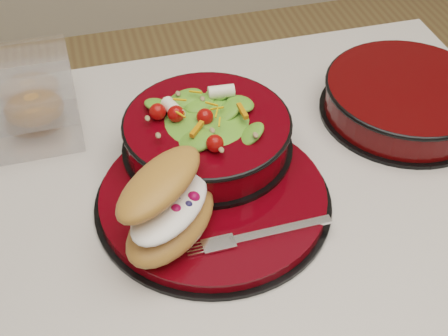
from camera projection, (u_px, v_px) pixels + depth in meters
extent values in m
cube|color=beige|center=(115.00, 240.00, 0.80)|extent=(1.24, 0.74, 0.04)
cylinder|color=black|center=(213.00, 201.00, 0.81)|extent=(0.31, 0.31, 0.01)
cylinder|color=#500207|center=(213.00, 196.00, 0.81)|extent=(0.29, 0.29, 0.01)
torus|color=black|center=(223.00, 198.00, 0.80)|extent=(0.17, 0.17, 0.01)
cylinder|color=black|center=(207.00, 147.00, 0.86)|extent=(0.24, 0.24, 0.01)
cylinder|color=#500207|center=(207.00, 133.00, 0.85)|extent=(0.22, 0.22, 0.04)
torus|color=black|center=(207.00, 123.00, 0.83)|extent=(0.23, 0.23, 0.01)
ellipsoid|color=#448625|center=(207.00, 124.00, 0.83)|extent=(0.19, 0.19, 0.08)
sphere|color=#B80B07|center=(241.00, 93.00, 0.81)|extent=(0.02, 0.02, 0.02)
sphere|color=#B80B07|center=(198.00, 78.00, 0.84)|extent=(0.02, 0.02, 0.02)
sphere|color=#B80B07|center=(171.00, 104.00, 0.80)|extent=(0.02, 0.02, 0.02)
sphere|color=#B80B07|center=(215.00, 120.00, 0.77)|extent=(0.02, 0.02, 0.02)
cylinder|color=silver|center=(221.00, 77.00, 0.84)|extent=(0.04, 0.04, 0.02)
cylinder|color=silver|center=(172.00, 95.00, 0.81)|extent=(0.04, 0.03, 0.02)
cube|color=orange|center=(196.00, 115.00, 0.78)|extent=(0.03, 0.03, 0.01)
cube|color=orange|center=(243.00, 97.00, 0.81)|extent=(0.03, 0.02, 0.01)
ellipsoid|color=#BF763A|center=(171.00, 223.00, 0.74)|extent=(0.16, 0.16, 0.04)
ellipsoid|color=white|center=(170.00, 208.00, 0.72)|extent=(0.14, 0.14, 0.02)
ellipsoid|color=#BF763A|center=(165.00, 182.00, 0.72)|extent=(0.15, 0.15, 0.04)
sphere|color=#AE0C38|center=(150.00, 209.00, 0.71)|extent=(0.02, 0.02, 0.02)
sphere|color=#AE0C38|center=(176.00, 210.00, 0.71)|extent=(0.02, 0.02, 0.02)
sphere|color=#AE0C38|center=(193.00, 197.00, 0.72)|extent=(0.02, 0.02, 0.02)
sphere|color=#191947|center=(161.00, 202.00, 0.72)|extent=(0.01, 0.01, 0.01)
sphere|color=#191947|center=(180.00, 201.00, 0.72)|extent=(0.01, 0.01, 0.01)
sphere|color=#191947|center=(170.00, 207.00, 0.71)|extent=(0.01, 0.01, 0.01)
sphere|color=#191947|center=(188.00, 205.00, 0.72)|extent=(0.01, 0.01, 0.01)
cube|color=silver|center=(281.00, 230.00, 0.75)|extent=(0.13, 0.01, 0.00)
cube|color=silver|center=(219.00, 244.00, 0.74)|extent=(0.04, 0.02, 0.00)
ellipsoid|color=#BF763A|center=(34.00, 108.00, 0.92)|extent=(0.09, 0.07, 0.04)
cylinder|color=black|center=(403.00, 111.00, 0.95)|extent=(0.25, 0.25, 0.01)
cylinder|color=#420404|center=(406.00, 97.00, 0.93)|extent=(0.24, 0.24, 0.05)
torus|color=black|center=(409.00, 86.00, 0.92)|extent=(0.25, 0.25, 0.01)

